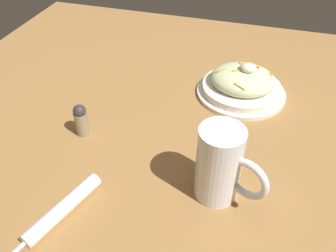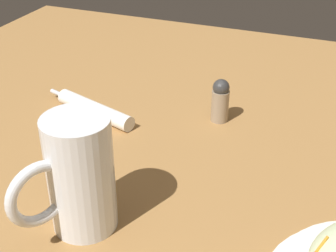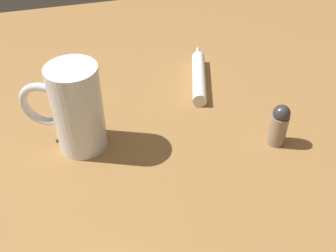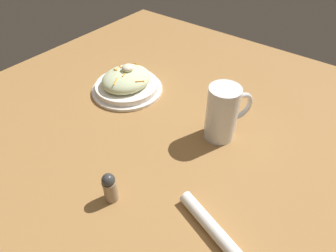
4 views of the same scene
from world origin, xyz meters
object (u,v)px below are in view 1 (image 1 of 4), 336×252
object	(u,v)px
salad_plate	(242,84)
salt_shaker	(81,120)
beer_mug	(220,168)
napkin_roll	(63,209)

from	to	relation	value
salad_plate	salt_shaker	bearing A→B (deg)	38.92
beer_mug	salt_shaker	distance (m)	0.34
beer_mug	napkin_roll	xyz separation A→B (m)	(0.26, 0.13, -0.06)
napkin_roll	salt_shaker	world-z (taller)	salt_shaker
napkin_roll	beer_mug	bearing A→B (deg)	-153.62
salad_plate	napkin_roll	world-z (taller)	salad_plate
beer_mug	salt_shaker	size ratio (longest dim) A/B	1.96
salad_plate	salt_shaker	xyz separation A→B (m)	(0.33, 0.27, 0.01)
beer_mug	napkin_roll	world-z (taller)	beer_mug
salad_plate	salt_shaker	distance (m)	0.43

